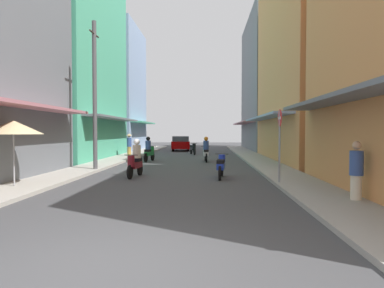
% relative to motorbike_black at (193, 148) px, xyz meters
% --- Properties ---
extents(ground_plane, '(85.13, 85.13, 0.00)m').
position_rel_motorbike_black_xyz_m(ground_plane, '(-0.13, -8.73, -0.50)').
color(ground_plane, '#424244').
extents(sidewalk_left, '(1.80, 46.69, 0.12)m').
position_rel_motorbike_black_xyz_m(sidewalk_left, '(-4.74, -8.73, -0.44)').
color(sidewalk_left, '#ADA89E').
rests_on(sidewalk_left, ground).
extents(sidewalk_right, '(1.80, 46.69, 0.12)m').
position_rel_motorbike_black_xyz_m(sidewalk_right, '(4.48, -8.73, -0.44)').
color(sidewalk_right, '#9E9991').
rests_on(sidewalk_right, ground).
extents(building_left_mid, '(7.05, 11.15, 16.91)m').
position_rel_motorbike_black_xyz_m(building_left_mid, '(-8.64, -5.10, 7.95)').
color(building_left_mid, '#4CB28C').
rests_on(building_left_mid, ground).
extents(building_left_far, '(7.05, 8.54, 12.16)m').
position_rel_motorbike_black_xyz_m(building_left_far, '(-8.63, 5.68, 5.57)').
color(building_left_far, '#8CA5CC').
rests_on(building_left_far, ground).
extents(building_right_mid, '(7.05, 13.28, 12.75)m').
position_rel_motorbike_black_xyz_m(building_right_mid, '(8.37, -6.17, 5.86)').
color(building_right_mid, '#D88C4C').
rests_on(building_right_mid, ground).
extents(building_right_far, '(7.05, 13.55, 13.58)m').
position_rel_motorbike_black_xyz_m(building_right_far, '(8.37, 7.75, 6.28)').
color(building_right_far, slate).
rests_on(building_right_far, ground).
extents(motorbike_black, '(0.68, 1.77, 0.96)m').
position_rel_motorbike_black_xyz_m(motorbike_black, '(0.00, 0.00, 0.00)').
color(motorbike_black, black).
rests_on(motorbike_black, ground).
extents(motorbike_green, '(0.60, 1.79, 1.58)m').
position_rel_motorbike_black_xyz_m(motorbike_green, '(-2.48, -6.85, 0.20)').
color(motorbike_green, black).
rests_on(motorbike_green, ground).
extents(motorbike_blue, '(0.55, 1.81, 0.96)m').
position_rel_motorbike_black_xyz_m(motorbike_blue, '(1.78, -14.67, 0.00)').
color(motorbike_blue, black).
rests_on(motorbike_blue, ground).
extents(motorbike_white, '(0.55, 1.81, 1.58)m').
position_rel_motorbike_black_xyz_m(motorbike_white, '(1.12, -6.96, 0.20)').
color(motorbike_white, black).
rests_on(motorbike_white, ground).
extents(motorbike_maroon, '(0.55, 1.81, 1.58)m').
position_rel_motorbike_black_xyz_m(motorbike_maroon, '(-1.75, -14.52, 0.20)').
color(motorbike_maroon, black).
rests_on(motorbike_maroon, ground).
extents(parked_car, '(2.04, 4.21, 1.45)m').
position_rel_motorbike_black_xyz_m(parked_car, '(-1.48, 5.88, 0.24)').
color(parked_car, '#8C0000').
rests_on(parked_car, ground).
extents(pedestrian_crossing, '(0.34, 0.34, 1.63)m').
position_rel_motorbike_black_xyz_m(pedestrian_crossing, '(5.07, -19.65, 0.31)').
color(pedestrian_crossing, beige).
rests_on(pedestrian_crossing, ground).
extents(pedestrian_far, '(0.44, 0.44, 1.76)m').
position_rel_motorbike_black_xyz_m(pedestrian_far, '(-4.59, -3.22, 0.49)').
color(pedestrian_far, '#BF8C3F').
rests_on(pedestrian_far, ground).
extents(vendor_umbrella, '(1.85, 1.85, 2.24)m').
position_rel_motorbike_black_xyz_m(vendor_umbrella, '(-5.02, -17.79, 1.51)').
color(vendor_umbrella, '#99999E').
rests_on(vendor_umbrella, ground).
extents(utility_pole, '(0.20, 1.20, 7.07)m').
position_rel_motorbike_black_xyz_m(utility_pole, '(-4.09, -12.51, 3.11)').
color(utility_pole, '#4C4C4F').
rests_on(utility_pole, ground).
extents(street_sign_no_entry, '(0.07, 0.60, 2.65)m').
position_rel_motorbike_black_xyz_m(street_sign_no_entry, '(3.72, -16.60, 1.21)').
color(street_sign_no_entry, gray).
rests_on(street_sign_no_entry, ground).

